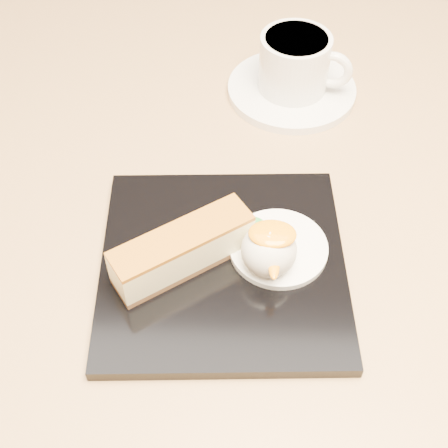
{
  "coord_description": "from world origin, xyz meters",
  "views": [
    {
      "loc": [
        0.01,
        -0.42,
        1.18
      ],
      "look_at": [
        -0.0,
        -0.06,
        0.76
      ],
      "focal_mm": 50.0,
      "sensor_mm": 36.0,
      "label": 1
    }
  ],
  "objects_px": {
    "cheesecake": "(183,250)",
    "saucer": "(292,90)",
    "coffee_cup": "(296,62)",
    "table": "(228,293)",
    "dessert_plate": "(223,265)",
    "ice_cream_scoop": "(269,250)"
  },
  "relations": [
    {
      "from": "dessert_plate",
      "to": "coffee_cup",
      "type": "xyz_separation_m",
      "value": [
        0.07,
        0.26,
        0.04
      ]
    },
    {
      "from": "table",
      "to": "ice_cream_scoop",
      "type": "bearing_deg",
      "value": -65.35
    },
    {
      "from": "dessert_plate",
      "to": "ice_cream_scoop",
      "type": "xyz_separation_m",
      "value": [
        0.04,
        -0.01,
        0.03
      ]
    },
    {
      "from": "table",
      "to": "cheesecake",
      "type": "height_order",
      "value": "cheesecake"
    },
    {
      "from": "dessert_plate",
      "to": "table",
      "type": "bearing_deg",
      "value": 88.66
    },
    {
      "from": "cheesecake",
      "to": "saucer",
      "type": "height_order",
      "value": "cheesecake"
    },
    {
      "from": "table",
      "to": "coffee_cup",
      "type": "xyz_separation_m",
      "value": [
        0.07,
        0.18,
        0.2
      ]
    },
    {
      "from": "table",
      "to": "cheesecake",
      "type": "distance_m",
      "value": 0.21
    },
    {
      "from": "cheesecake",
      "to": "ice_cream_scoop",
      "type": "distance_m",
      "value": 0.08
    },
    {
      "from": "cheesecake",
      "to": "saucer",
      "type": "xyz_separation_m",
      "value": [
        0.1,
        0.27,
        -0.03
      ]
    },
    {
      "from": "cheesecake",
      "to": "table",
      "type": "bearing_deg",
      "value": 31.34
    },
    {
      "from": "table",
      "to": "dessert_plate",
      "type": "relative_size",
      "value": 3.64
    },
    {
      "from": "ice_cream_scoop",
      "to": "coffee_cup",
      "type": "relative_size",
      "value": 0.46
    },
    {
      "from": "cheesecake",
      "to": "ice_cream_scoop",
      "type": "relative_size",
      "value": 2.56
    },
    {
      "from": "table",
      "to": "cheesecake",
      "type": "bearing_deg",
      "value": -113.88
    },
    {
      "from": "cheesecake",
      "to": "saucer",
      "type": "distance_m",
      "value": 0.29
    },
    {
      "from": "cheesecake",
      "to": "saucer",
      "type": "relative_size",
      "value": 0.84
    },
    {
      "from": "dessert_plate",
      "to": "ice_cream_scoop",
      "type": "relative_size",
      "value": 4.5
    },
    {
      "from": "cheesecake",
      "to": "ice_cream_scoop",
      "type": "bearing_deg",
      "value": -34.78
    },
    {
      "from": "saucer",
      "to": "coffee_cup",
      "type": "bearing_deg",
      "value": -14.86
    },
    {
      "from": "table",
      "to": "coffee_cup",
      "type": "bearing_deg",
      "value": 69.33
    },
    {
      "from": "dessert_plate",
      "to": "cheesecake",
      "type": "xyz_separation_m",
      "value": [
        -0.04,
        -0.01,
        0.03
      ]
    }
  ]
}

